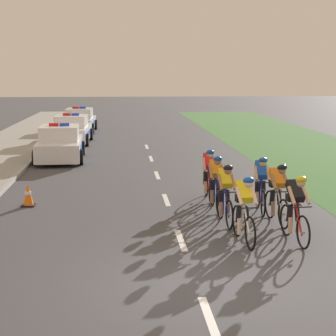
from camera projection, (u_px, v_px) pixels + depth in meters
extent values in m
plane|color=#424247|center=(198.00, 288.00, 9.58)|extent=(160.00, 160.00, 0.00)
cube|color=#9E9E99|center=(31.00, 162.00, 22.90)|extent=(0.16, 60.00, 0.13)
cube|color=#3D7033|center=(330.00, 159.00, 23.98)|extent=(7.00, 60.00, 0.01)
cube|color=white|center=(209.00, 318.00, 8.41)|extent=(0.14, 1.60, 0.01)
cube|color=white|center=(181.00, 240.00, 12.34)|extent=(0.14, 1.60, 0.01)
cube|color=white|center=(166.00, 200.00, 16.27)|extent=(0.14, 1.60, 0.01)
cube|color=white|center=(157.00, 175.00, 20.20)|extent=(0.14, 1.60, 0.01)
cube|color=white|center=(151.00, 159.00, 24.13)|extent=(0.14, 1.60, 0.01)
cube|color=white|center=(147.00, 147.00, 28.06)|extent=(0.14, 1.60, 0.01)
torus|color=black|center=(250.00, 233.00, 11.60)|extent=(0.10, 0.73, 0.72)
cylinder|color=#99999E|center=(250.00, 233.00, 11.60)|extent=(0.06, 0.06, 0.06)
torus|color=black|center=(237.00, 221.00, 12.57)|extent=(0.10, 0.73, 0.72)
cylinder|color=#99999E|center=(237.00, 221.00, 12.57)|extent=(0.06, 0.06, 0.06)
cylinder|color=white|center=(245.00, 203.00, 11.95)|extent=(0.08, 0.55, 0.04)
cylinder|color=white|center=(247.00, 220.00, 11.83)|extent=(0.07, 0.48, 0.63)
cylinder|color=white|center=(242.00, 215.00, 12.19)|extent=(0.04, 0.04, 0.65)
cylinder|color=black|center=(249.00, 208.00, 11.61)|extent=(0.42, 0.06, 0.03)
cube|color=black|center=(242.00, 199.00, 12.14)|extent=(0.12, 0.23, 0.05)
cube|color=yellow|center=(244.00, 192.00, 11.98)|extent=(0.32, 0.57, 0.45)
cube|color=black|center=(242.00, 198.00, 12.12)|extent=(0.29, 0.22, 0.18)
cylinder|color=black|center=(246.00, 213.00, 12.14)|extent=(0.13, 0.23, 0.40)
cylinder|color=beige|center=(247.00, 226.00, 12.11)|extent=(0.10, 0.16, 0.36)
cylinder|color=black|center=(238.00, 214.00, 12.11)|extent=(0.12, 0.18, 0.40)
cylinder|color=beige|center=(239.00, 226.00, 12.08)|extent=(0.10, 0.13, 0.36)
cylinder|color=beige|center=(254.00, 196.00, 11.80)|extent=(0.10, 0.41, 0.35)
cylinder|color=beige|center=(239.00, 196.00, 11.75)|extent=(0.10, 0.41, 0.35)
sphere|color=beige|center=(248.00, 183.00, 11.65)|extent=(0.19, 0.19, 0.19)
ellipsoid|color=blue|center=(248.00, 180.00, 11.63)|extent=(0.25, 0.33, 0.24)
torus|color=black|center=(303.00, 232.00, 11.67)|extent=(0.09, 0.73, 0.72)
cylinder|color=#99999E|center=(303.00, 232.00, 11.67)|extent=(0.06, 0.06, 0.06)
torus|color=black|center=(286.00, 220.00, 12.65)|extent=(0.09, 0.73, 0.72)
cylinder|color=#99999E|center=(286.00, 220.00, 12.65)|extent=(0.06, 0.06, 0.06)
cylinder|color=#B21919|center=(296.00, 202.00, 12.02)|extent=(0.07, 0.55, 0.04)
cylinder|color=#B21919|center=(299.00, 219.00, 11.91)|extent=(0.07, 0.48, 0.63)
cylinder|color=#B21919|center=(292.00, 214.00, 12.27)|extent=(0.04, 0.04, 0.65)
cylinder|color=black|center=(302.00, 207.00, 11.68)|extent=(0.42, 0.06, 0.03)
cube|color=black|center=(293.00, 199.00, 12.21)|extent=(0.11, 0.23, 0.05)
cube|color=black|center=(295.00, 191.00, 12.05)|extent=(0.32, 0.57, 0.45)
cube|color=black|center=(293.00, 197.00, 12.19)|extent=(0.29, 0.22, 0.18)
cylinder|color=black|center=(297.00, 213.00, 12.22)|extent=(0.12, 0.23, 0.40)
cylinder|color=tan|center=(298.00, 225.00, 12.18)|extent=(0.10, 0.16, 0.36)
cylinder|color=black|center=(289.00, 213.00, 12.19)|extent=(0.12, 0.18, 0.40)
cylinder|color=tan|center=(290.00, 226.00, 12.16)|extent=(0.10, 0.13, 0.36)
cylinder|color=tan|center=(306.00, 195.00, 11.88)|extent=(0.10, 0.41, 0.35)
cylinder|color=tan|center=(292.00, 196.00, 11.83)|extent=(0.10, 0.41, 0.35)
sphere|color=tan|center=(301.00, 183.00, 11.72)|extent=(0.19, 0.19, 0.19)
ellipsoid|color=yellow|center=(301.00, 180.00, 11.70)|extent=(0.25, 0.33, 0.24)
torus|color=black|center=(229.00, 215.00, 13.13)|extent=(0.07, 0.73, 0.72)
cylinder|color=#99999E|center=(229.00, 215.00, 13.13)|extent=(0.06, 0.06, 0.06)
torus|color=black|center=(220.00, 205.00, 14.11)|extent=(0.07, 0.73, 0.72)
cylinder|color=#99999E|center=(220.00, 205.00, 14.11)|extent=(0.06, 0.06, 0.06)
cylinder|color=#1E1E99|center=(225.00, 188.00, 13.48)|extent=(0.06, 0.55, 0.04)
cylinder|color=#1E1E99|center=(227.00, 203.00, 13.37)|extent=(0.06, 0.48, 0.63)
cylinder|color=#1E1E99|center=(223.00, 199.00, 13.73)|extent=(0.04, 0.04, 0.65)
cylinder|color=black|center=(229.00, 192.00, 13.14)|extent=(0.42, 0.04, 0.03)
cube|color=black|center=(224.00, 185.00, 13.67)|extent=(0.11, 0.22, 0.05)
cube|color=yellow|center=(225.00, 178.00, 13.52)|extent=(0.30, 0.56, 0.45)
cube|color=black|center=(224.00, 184.00, 13.66)|extent=(0.29, 0.21, 0.18)
cylinder|color=black|center=(228.00, 198.00, 13.68)|extent=(0.12, 0.23, 0.40)
cylinder|color=#9E7051|center=(228.00, 209.00, 13.64)|extent=(0.10, 0.16, 0.36)
cylinder|color=black|center=(220.00, 198.00, 13.65)|extent=(0.12, 0.17, 0.40)
cylinder|color=#9E7051|center=(221.00, 209.00, 13.62)|extent=(0.09, 0.13, 0.36)
cylinder|color=#9E7051|center=(233.00, 182.00, 13.33)|extent=(0.09, 0.40, 0.35)
cylinder|color=#9E7051|center=(220.00, 182.00, 13.29)|extent=(0.09, 0.40, 0.35)
sphere|color=#9E7051|center=(228.00, 171.00, 13.18)|extent=(0.19, 0.19, 0.19)
ellipsoid|color=black|center=(228.00, 168.00, 13.16)|extent=(0.24, 0.32, 0.24)
torus|color=black|center=(284.00, 214.00, 13.18)|extent=(0.10, 0.73, 0.72)
cylinder|color=#99999E|center=(284.00, 214.00, 13.18)|extent=(0.06, 0.06, 0.06)
torus|color=black|center=(270.00, 204.00, 14.16)|extent=(0.10, 0.73, 0.72)
cylinder|color=#99999E|center=(270.00, 204.00, 14.16)|extent=(0.06, 0.06, 0.06)
cylinder|color=silver|center=(278.00, 188.00, 13.53)|extent=(0.08, 0.55, 0.04)
cylinder|color=silver|center=(280.00, 203.00, 13.41)|extent=(0.07, 0.48, 0.63)
cylinder|color=silver|center=(275.00, 198.00, 13.78)|extent=(0.04, 0.04, 0.65)
cylinder|color=black|center=(283.00, 192.00, 13.19)|extent=(0.42, 0.06, 0.03)
cube|color=black|center=(275.00, 185.00, 13.72)|extent=(0.12, 0.23, 0.05)
cube|color=orange|center=(277.00, 178.00, 13.56)|extent=(0.32, 0.56, 0.46)
cube|color=black|center=(275.00, 183.00, 13.70)|extent=(0.29, 0.22, 0.18)
cylinder|color=black|center=(279.00, 197.00, 13.73)|extent=(0.13, 0.23, 0.40)
cylinder|color=#9E7051|center=(280.00, 208.00, 13.69)|extent=(0.10, 0.16, 0.36)
cylinder|color=black|center=(272.00, 198.00, 13.70)|extent=(0.12, 0.18, 0.40)
cylinder|color=#9E7051|center=(273.00, 209.00, 13.66)|extent=(0.10, 0.13, 0.36)
cylinder|color=#9E7051|center=(287.00, 181.00, 13.39)|extent=(0.10, 0.41, 0.35)
cylinder|color=#9E7051|center=(274.00, 182.00, 13.34)|extent=(0.10, 0.41, 0.35)
sphere|color=#9E7051|center=(282.00, 170.00, 13.23)|extent=(0.19, 0.19, 0.19)
ellipsoid|color=black|center=(282.00, 168.00, 13.21)|extent=(0.25, 0.33, 0.24)
torus|color=black|center=(219.00, 201.00, 14.50)|extent=(0.04, 0.72, 0.72)
cylinder|color=#99999E|center=(219.00, 201.00, 14.50)|extent=(0.06, 0.06, 0.06)
torus|color=black|center=(212.00, 193.00, 15.49)|extent=(0.04, 0.72, 0.72)
cylinder|color=#99999E|center=(212.00, 193.00, 15.49)|extent=(0.06, 0.06, 0.06)
cylinder|color=#1E1E99|center=(216.00, 178.00, 14.86)|extent=(0.04, 0.55, 0.04)
cylinder|color=#1E1E99|center=(217.00, 191.00, 14.74)|extent=(0.04, 0.48, 0.63)
cylinder|color=#1E1E99|center=(214.00, 187.00, 15.10)|extent=(0.04, 0.04, 0.65)
cylinder|color=black|center=(218.00, 181.00, 14.52)|extent=(0.42, 0.03, 0.03)
cube|color=black|center=(215.00, 175.00, 15.05)|extent=(0.10, 0.22, 0.05)
cube|color=orange|center=(216.00, 169.00, 14.89)|extent=(0.28, 0.55, 0.45)
cube|color=black|center=(215.00, 174.00, 15.03)|extent=(0.28, 0.20, 0.18)
cylinder|color=black|center=(218.00, 186.00, 15.05)|extent=(0.11, 0.22, 0.40)
cylinder|color=#9E7051|center=(219.00, 197.00, 15.01)|extent=(0.09, 0.15, 0.36)
cylinder|color=black|center=(212.00, 186.00, 15.03)|extent=(0.11, 0.17, 0.40)
cylinder|color=#9E7051|center=(212.00, 197.00, 15.00)|extent=(0.09, 0.12, 0.36)
cylinder|color=#9E7051|center=(223.00, 172.00, 14.70)|extent=(0.08, 0.40, 0.35)
cylinder|color=#9E7051|center=(211.00, 172.00, 14.67)|extent=(0.08, 0.40, 0.35)
sphere|color=#9E7051|center=(218.00, 161.00, 14.55)|extent=(0.19, 0.19, 0.19)
ellipsoid|color=blue|center=(218.00, 159.00, 14.53)|extent=(0.23, 0.31, 0.24)
torus|color=black|center=(263.00, 203.00, 14.29)|extent=(0.13, 0.72, 0.72)
cylinder|color=#99999E|center=(263.00, 203.00, 14.29)|extent=(0.07, 0.07, 0.06)
torus|color=black|center=(258.00, 195.00, 15.28)|extent=(0.13, 0.72, 0.72)
cylinder|color=#99999E|center=(258.00, 195.00, 15.28)|extent=(0.07, 0.07, 0.06)
cylinder|color=#1E1E99|center=(261.00, 179.00, 14.64)|extent=(0.10, 0.55, 0.04)
cylinder|color=#1E1E99|center=(262.00, 193.00, 14.53)|extent=(0.09, 0.48, 0.63)
cylinder|color=#1E1E99|center=(260.00, 189.00, 14.89)|extent=(0.04, 0.04, 0.65)
cylinder|color=black|center=(263.00, 183.00, 14.30)|extent=(0.42, 0.08, 0.03)
cube|color=black|center=(260.00, 176.00, 14.83)|extent=(0.12, 0.23, 0.05)
cube|color=blue|center=(261.00, 170.00, 14.68)|extent=(0.34, 0.57, 0.47)
cube|color=black|center=(260.00, 175.00, 14.82)|extent=(0.30, 0.23, 0.18)
cylinder|color=black|center=(264.00, 188.00, 14.82)|extent=(0.13, 0.23, 0.40)
cylinder|color=tan|center=(264.00, 198.00, 14.79)|extent=(0.11, 0.16, 0.36)
cylinder|color=black|center=(257.00, 188.00, 14.83)|extent=(0.13, 0.18, 0.40)
cylinder|color=tan|center=(257.00, 198.00, 14.79)|extent=(0.10, 0.13, 0.36)
cylinder|color=tan|center=(268.00, 173.00, 14.47)|extent=(0.12, 0.41, 0.35)
cylinder|color=tan|center=(256.00, 173.00, 14.48)|extent=(0.12, 0.41, 0.35)
sphere|color=tan|center=(263.00, 163.00, 14.34)|extent=(0.19, 0.19, 0.19)
ellipsoid|color=blue|center=(263.00, 160.00, 14.32)|extent=(0.26, 0.34, 0.24)
torus|color=black|center=(211.00, 191.00, 15.72)|extent=(0.06, 0.72, 0.72)
cylinder|color=#99999E|center=(211.00, 191.00, 15.72)|extent=(0.06, 0.06, 0.06)
torus|color=black|center=(206.00, 184.00, 16.71)|extent=(0.06, 0.72, 0.72)
cylinder|color=#99999E|center=(206.00, 184.00, 16.71)|extent=(0.06, 0.06, 0.06)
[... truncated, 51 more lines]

